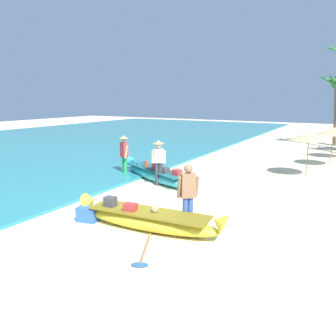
% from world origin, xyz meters
% --- Properties ---
extents(ground_plane, '(80.00, 80.00, 0.00)m').
position_xyz_m(ground_plane, '(0.00, 0.00, 0.00)').
color(ground_plane, beige).
extents(sea, '(24.00, 56.00, 0.10)m').
position_xyz_m(sea, '(-14.96, 8.00, 0.05)').
color(sea, teal).
rests_on(sea, ground).
extents(boat_yellow_foreground, '(4.20, 1.10, 0.79)m').
position_xyz_m(boat_yellow_foreground, '(0.28, -1.50, 0.28)').
color(boat_yellow_foreground, yellow).
rests_on(boat_yellow_foreground, ground).
extents(boat_cyan_midground, '(4.31, 2.52, 0.79)m').
position_xyz_m(boat_cyan_midground, '(-2.25, 2.93, 0.29)').
color(boat_cyan_midground, '#33B2BC').
rests_on(boat_cyan_midground, ground).
extents(person_vendor_hatted, '(0.57, 0.45, 1.78)m').
position_xyz_m(person_vendor_hatted, '(-1.78, 2.38, 1.03)').
color(person_vendor_hatted, '#333842').
rests_on(person_vendor_hatted, ground).
extents(person_tourist_customer, '(0.55, 0.52, 1.72)m').
position_xyz_m(person_tourist_customer, '(1.15, -0.96, 0.97)').
color(person_tourist_customer, '#3D5BA8').
rests_on(person_tourist_customer, ground).
extents(person_vendor_assistant, '(0.59, 0.44, 1.76)m').
position_xyz_m(person_vendor_assistant, '(-4.03, 3.15, 1.01)').
color(person_vendor_assistant, green).
rests_on(person_vendor_assistant, ground).
extents(parasol_row_0, '(1.60, 1.60, 1.91)m').
position_xyz_m(parasol_row_0, '(2.97, 6.81, 1.75)').
color(parasol_row_0, '#8E6B47').
rests_on(parasol_row_0, ground).
extents(parasol_row_1, '(1.60, 1.60, 1.91)m').
position_xyz_m(parasol_row_1, '(3.70, 9.70, 1.75)').
color(parasol_row_1, '#8E6B47').
rests_on(parasol_row_1, ground).
extents(palm_tree_leaning_seaward, '(2.62, 2.51, 5.17)m').
position_xyz_m(palm_tree_leaning_seaward, '(3.04, 18.41, 4.11)').
color(palm_tree_leaning_seaward, brown).
rests_on(palm_tree_leaning_seaward, ground).
extents(cooler_box, '(0.61, 0.44, 0.41)m').
position_xyz_m(cooler_box, '(-1.47, -1.87, 0.20)').
color(cooler_box, blue).
rests_on(cooler_box, ground).
extents(paddle, '(0.96, 1.73, 0.05)m').
position_xyz_m(paddle, '(0.95, -2.68, 0.03)').
color(paddle, '#8E6B47').
rests_on(paddle, ground).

